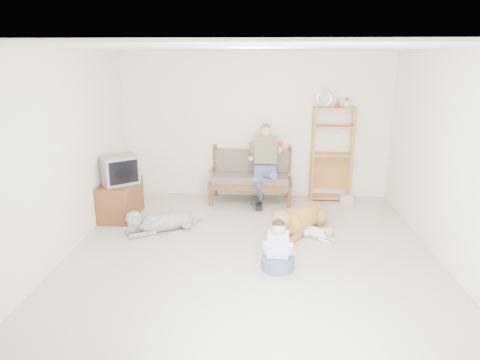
# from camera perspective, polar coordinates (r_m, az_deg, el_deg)

# --- Properties ---
(floor) EXTENTS (5.50, 5.50, 0.00)m
(floor) POSITION_cam_1_polar(r_m,az_deg,el_deg) (5.83, 1.45, -10.35)
(floor) COLOR beige
(floor) RESTS_ON ground
(ceiling) EXTENTS (5.50, 5.50, 0.00)m
(ceiling) POSITION_cam_1_polar(r_m,az_deg,el_deg) (5.22, 1.67, 17.22)
(ceiling) COLOR white
(ceiling) RESTS_ON ground
(wall_back) EXTENTS (5.00, 0.00, 5.00)m
(wall_back) POSITION_cam_1_polar(r_m,az_deg,el_deg) (8.07, 2.07, 7.20)
(wall_back) COLOR silver
(wall_back) RESTS_ON ground
(wall_front) EXTENTS (5.00, 0.00, 5.00)m
(wall_front) POSITION_cam_1_polar(r_m,az_deg,el_deg) (2.77, 0.04, -10.69)
(wall_front) COLOR silver
(wall_front) RESTS_ON ground
(wall_left) EXTENTS (0.00, 5.50, 5.50)m
(wall_left) POSITION_cam_1_polar(r_m,az_deg,el_deg) (5.97, -23.20, 2.73)
(wall_left) COLOR silver
(wall_left) RESTS_ON ground
(wall_right) EXTENTS (0.00, 5.50, 5.50)m
(wall_right) POSITION_cam_1_polar(r_m,az_deg,el_deg) (5.87, 26.78, 2.08)
(wall_right) COLOR silver
(wall_right) RESTS_ON ground
(loveseat) EXTENTS (1.53, 0.76, 0.95)m
(loveseat) POSITION_cam_1_polar(r_m,az_deg,el_deg) (7.92, 1.47, 0.63)
(loveseat) COLOR brown
(loveseat) RESTS_ON ground
(man) EXTENTS (0.55, 0.78, 1.27)m
(man) POSITION_cam_1_polar(r_m,az_deg,el_deg) (7.67, 3.20, 1.47)
(man) COLOR #526198
(man) RESTS_ON loveseat
(etagere) EXTENTS (0.77, 0.34, 2.03)m
(etagere) POSITION_cam_1_polar(r_m,az_deg,el_deg) (8.06, 12.13, 3.51)
(etagere) COLOR #BA883A
(etagere) RESTS_ON ground
(book_stack) EXTENTS (0.24, 0.17, 0.15)m
(book_stack) POSITION_cam_1_polar(r_m,az_deg,el_deg) (8.14, 13.99, -2.45)
(book_stack) COLOR silver
(book_stack) RESTS_ON ground
(tv_stand) EXTENTS (0.54, 0.92, 0.60)m
(tv_stand) POSITION_cam_1_polar(r_m,az_deg,el_deg) (7.43, -15.65, -2.52)
(tv_stand) COLOR brown
(tv_stand) RESTS_ON ground
(crt_tv) EXTENTS (0.71, 0.69, 0.46)m
(crt_tv) POSITION_cam_1_polar(r_m,az_deg,el_deg) (7.23, -15.85, 1.35)
(crt_tv) COLOR gray
(crt_tv) RESTS_ON tv_stand
(wall_outlet) EXTENTS (0.12, 0.02, 0.08)m
(wall_outlet) POSITION_cam_1_polar(r_m,az_deg,el_deg) (8.39, -6.57, 0.11)
(wall_outlet) COLOR silver
(wall_outlet) RESTS_ON ground
(golden_retriever) EXTENTS (0.99, 1.46, 0.50)m
(golden_retriever) POSITION_cam_1_polar(r_m,az_deg,el_deg) (6.59, 7.65, -5.35)
(golden_retriever) COLOR #AD823C
(golden_retriever) RESTS_ON ground
(shaggy_dog) EXTENTS (1.15, 0.80, 0.40)m
(shaggy_dog) POSITION_cam_1_polar(r_m,az_deg,el_deg) (6.72, -10.69, -5.46)
(shaggy_dog) COLOR silver
(shaggy_dog) RESTS_ON ground
(terrier) EXTENTS (0.51, 0.46, 0.24)m
(terrier) POSITION_cam_1_polar(r_m,az_deg,el_deg) (6.46, 10.62, -6.92)
(terrier) COLOR white
(terrier) RESTS_ON ground
(child) EXTENTS (0.42, 0.42, 0.67)m
(child) POSITION_cam_1_polar(r_m,az_deg,el_deg) (5.49, 5.08, -9.42)
(child) COLOR #526198
(child) RESTS_ON ground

